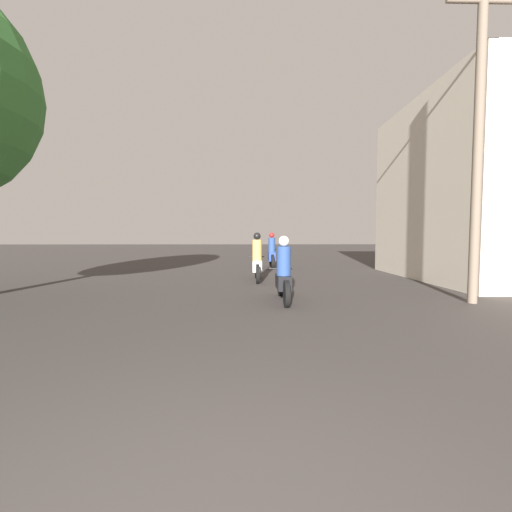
{
  "coord_description": "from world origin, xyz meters",
  "views": [
    {
      "loc": [
        0.16,
        -1.17,
        1.5
      ],
      "look_at": [
        0.59,
        16.82,
        0.44
      ],
      "focal_mm": 24.0,
      "sensor_mm": 36.0,
      "label": 1
    }
  ],
  "objects_px": {
    "motorcycle_blue": "(272,254)",
    "motorcycle_white": "(257,261)",
    "motorcycle_black": "(283,275)",
    "utility_pole_near": "(478,137)",
    "building_right_near": "(482,190)"
  },
  "relations": [
    {
      "from": "motorcycle_black",
      "to": "motorcycle_blue",
      "type": "relative_size",
      "value": 1.0
    },
    {
      "from": "motorcycle_blue",
      "to": "motorcycle_white",
      "type": "bearing_deg",
      "value": -105.9
    },
    {
      "from": "motorcycle_black",
      "to": "motorcycle_blue",
      "type": "distance_m",
      "value": 8.21
    },
    {
      "from": "utility_pole_near",
      "to": "motorcycle_blue",
      "type": "bearing_deg",
      "value": 114.72
    },
    {
      "from": "motorcycle_black",
      "to": "building_right_near",
      "type": "bearing_deg",
      "value": 19.02
    },
    {
      "from": "motorcycle_blue",
      "to": "building_right_near",
      "type": "height_order",
      "value": "building_right_near"
    },
    {
      "from": "motorcycle_white",
      "to": "utility_pole_near",
      "type": "relative_size",
      "value": 0.3
    },
    {
      "from": "motorcycle_white",
      "to": "utility_pole_near",
      "type": "distance_m",
      "value": 6.86
    },
    {
      "from": "utility_pole_near",
      "to": "motorcycle_black",
      "type": "bearing_deg",
      "value": 175.96
    },
    {
      "from": "utility_pole_near",
      "to": "building_right_near",
      "type": "bearing_deg",
      "value": 54.11
    },
    {
      "from": "motorcycle_black",
      "to": "utility_pole_near",
      "type": "distance_m",
      "value": 5.22
    },
    {
      "from": "motorcycle_white",
      "to": "building_right_near",
      "type": "relative_size",
      "value": 0.31
    },
    {
      "from": "motorcycle_blue",
      "to": "building_right_near",
      "type": "relative_size",
      "value": 0.28
    },
    {
      "from": "motorcycle_black",
      "to": "motorcycle_white",
      "type": "bearing_deg",
      "value": 88.51
    },
    {
      "from": "motorcycle_white",
      "to": "motorcycle_blue",
      "type": "height_order",
      "value": "motorcycle_blue"
    }
  ]
}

